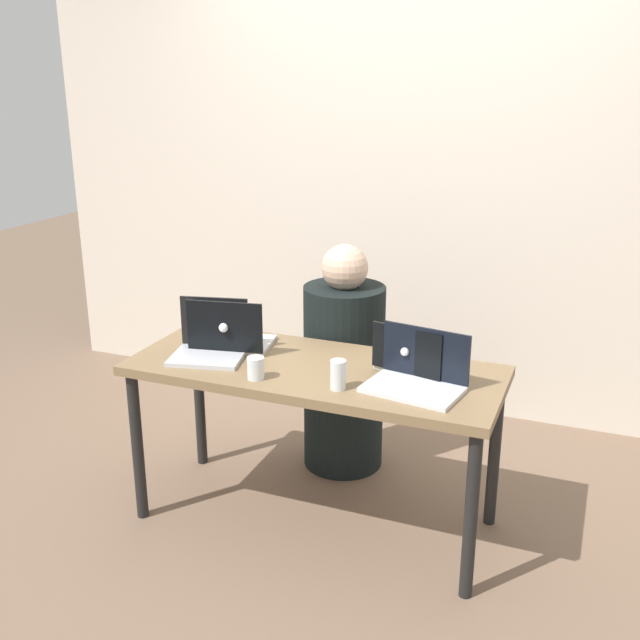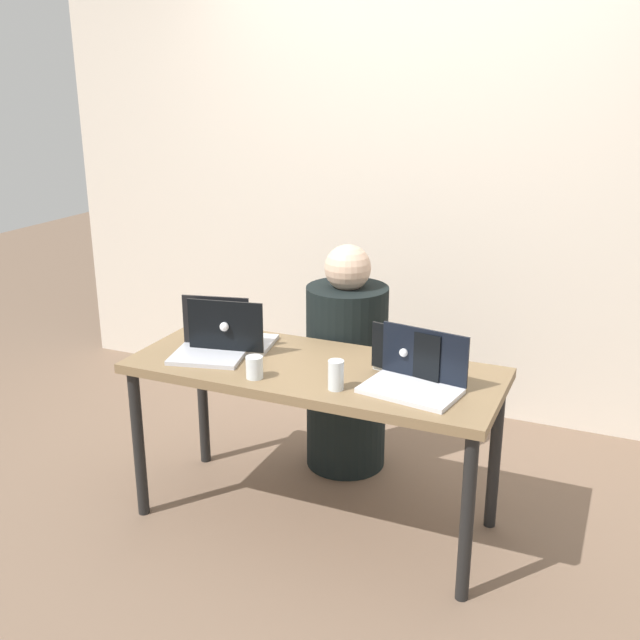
{
  "view_description": "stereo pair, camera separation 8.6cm",
  "coord_description": "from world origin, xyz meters",
  "px_view_note": "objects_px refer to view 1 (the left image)",
  "views": [
    {
      "loc": [
        1.08,
        -2.63,
        1.86
      ],
      "look_at": [
        0.0,
        0.06,
        0.9
      ],
      "focal_mm": 42.0,
      "sensor_mm": 36.0,
      "label": 1
    },
    {
      "loc": [
        1.15,
        -2.59,
        1.86
      ],
      "look_at": [
        0.0,
        0.06,
        0.9
      ],
      "focal_mm": 42.0,
      "sensor_mm": 36.0,
      "label": 2
    }
  ],
  "objects_px": {
    "laptop_back_right": "(414,361)",
    "laptop_front_right": "(417,377)",
    "laptop_back_left": "(231,337)",
    "water_glass_left": "(256,369)",
    "water_glass_right": "(338,377)",
    "laptop_front_left": "(210,344)",
    "person_at_center": "(344,370)"
  },
  "relations": [
    {
      "from": "laptop_front_left",
      "to": "laptop_back_right",
      "type": "xyz_separation_m",
      "value": [
        0.85,
        0.14,
        -0.01
      ]
    },
    {
      "from": "laptop_front_right",
      "to": "water_glass_left",
      "type": "relative_size",
      "value": 4.37
    },
    {
      "from": "laptop_front_left",
      "to": "water_glass_left",
      "type": "distance_m",
      "value": 0.33
    },
    {
      "from": "person_at_center",
      "to": "laptop_back_left",
      "type": "xyz_separation_m",
      "value": [
        -0.35,
        -0.47,
        0.28
      ]
    },
    {
      "from": "laptop_back_right",
      "to": "person_at_center",
      "type": "bearing_deg",
      "value": -30.01
    },
    {
      "from": "laptop_back_left",
      "to": "laptop_front_right",
      "type": "xyz_separation_m",
      "value": [
        0.86,
        -0.12,
        -0.0
      ]
    },
    {
      "from": "laptop_front_left",
      "to": "laptop_front_right",
      "type": "distance_m",
      "value": 0.9
    },
    {
      "from": "laptop_front_left",
      "to": "laptop_back_left",
      "type": "distance_m",
      "value": 0.11
    },
    {
      "from": "laptop_back_left",
      "to": "laptop_front_right",
      "type": "height_order",
      "value": "laptop_back_left"
    },
    {
      "from": "laptop_front_left",
      "to": "laptop_front_right",
      "type": "relative_size",
      "value": 0.89
    },
    {
      "from": "laptop_back_left",
      "to": "water_glass_left",
      "type": "height_order",
      "value": "laptop_back_left"
    },
    {
      "from": "person_at_center",
      "to": "laptop_back_right",
      "type": "relative_size",
      "value": 3.23
    },
    {
      "from": "laptop_back_left",
      "to": "water_glass_left",
      "type": "relative_size",
      "value": 4.16
    },
    {
      "from": "person_at_center",
      "to": "water_glass_left",
      "type": "bearing_deg",
      "value": 65.21
    },
    {
      "from": "laptop_back_left",
      "to": "laptop_front_right",
      "type": "distance_m",
      "value": 0.87
    },
    {
      "from": "person_at_center",
      "to": "laptop_back_left",
      "type": "relative_size",
      "value": 3.02
    },
    {
      "from": "person_at_center",
      "to": "water_glass_left",
      "type": "xyz_separation_m",
      "value": [
        -0.1,
        -0.73,
        0.26
      ]
    },
    {
      "from": "laptop_back_left",
      "to": "laptop_front_left",
      "type": "bearing_deg",
      "value": 57.93
    },
    {
      "from": "person_at_center",
      "to": "water_glass_right",
      "type": "distance_m",
      "value": 0.79
    },
    {
      "from": "water_glass_right",
      "to": "water_glass_left",
      "type": "bearing_deg",
      "value": -175.84
    },
    {
      "from": "laptop_back_right",
      "to": "water_glass_right",
      "type": "distance_m",
      "value": 0.35
    },
    {
      "from": "water_glass_left",
      "to": "water_glass_right",
      "type": "xyz_separation_m",
      "value": [
        0.33,
        0.02,
        0.01
      ]
    },
    {
      "from": "laptop_front_right",
      "to": "water_glass_right",
      "type": "xyz_separation_m",
      "value": [
        -0.28,
        -0.12,
        0.0
      ]
    },
    {
      "from": "laptop_back_right",
      "to": "water_glass_right",
      "type": "xyz_separation_m",
      "value": [
        -0.22,
        -0.27,
        0.0
      ]
    },
    {
      "from": "person_at_center",
      "to": "laptop_front_left",
      "type": "xyz_separation_m",
      "value": [
        -0.39,
        -0.57,
        0.28
      ]
    },
    {
      "from": "laptop_back_right",
      "to": "laptop_back_left",
      "type": "distance_m",
      "value": 0.81
    },
    {
      "from": "laptop_back_right",
      "to": "laptop_front_right",
      "type": "bearing_deg",
      "value": 122.49
    },
    {
      "from": "water_glass_right",
      "to": "laptop_front_right",
      "type": "bearing_deg",
      "value": 23.02
    },
    {
      "from": "person_at_center",
      "to": "laptop_front_right",
      "type": "relative_size",
      "value": 2.87
    },
    {
      "from": "laptop_front_right",
      "to": "laptop_front_left",
      "type": "bearing_deg",
      "value": -171.57
    },
    {
      "from": "laptop_front_right",
      "to": "water_glass_right",
      "type": "height_order",
      "value": "laptop_front_right"
    },
    {
      "from": "person_at_center",
      "to": "laptop_back_right",
      "type": "distance_m",
      "value": 0.68
    }
  ]
}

